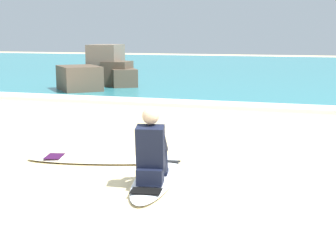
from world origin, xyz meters
name	(u,v)px	position (x,y,z in m)	size (l,w,h in m)	color
ground_plane	(117,183)	(0.00, 0.00, 0.00)	(80.00, 80.00, 0.00)	beige
sea	(272,69)	(0.00, 20.62, 0.05)	(80.00, 28.00, 0.10)	teal
breaking_foam	(221,105)	(0.00, 6.92, 0.06)	(80.00, 0.90, 0.11)	white
surfboard_main	(157,176)	(0.43, 0.33, 0.04)	(0.88, 2.38, 0.08)	silver
surfer_seated	(151,153)	(0.48, -0.01, 0.44)	(0.47, 0.75, 0.95)	black
surfboard_spare_near	(101,159)	(-0.65, 0.93, 0.04)	(2.33, 1.05, 0.08)	#EFE5C6
rock_outcrop_distant	(102,73)	(-4.76, 9.85, 0.57)	(2.54, 3.62, 1.53)	brown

